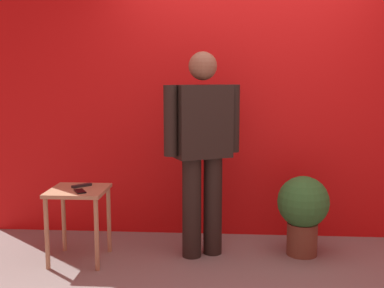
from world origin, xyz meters
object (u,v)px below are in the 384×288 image
standing_person (202,144)px  side_table (78,202)px  cell_phone (80,191)px  potted_plant (303,209)px  tv_remote (82,186)px

standing_person → side_table: size_ratio=2.83×
standing_person → cell_phone: bearing=-163.5°
standing_person → cell_phone: 1.07m
cell_phone → potted_plant: size_ratio=0.21×
tv_remote → cell_phone: bearing=-32.3°
cell_phone → potted_plant: (1.82, 0.35, -0.21)m
standing_person → tv_remote: bearing=-173.6°
standing_person → potted_plant: standing_person is taller
side_table → tv_remote: size_ratio=3.59×
standing_person → tv_remote: (-1.00, -0.11, -0.35)m
potted_plant → tv_remote: bearing=-174.7°
potted_plant → cell_phone: bearing=-169.2°
standing_person → potted_plant: bearing=4.1°
cell_phone → tv_remote: tv_remote is taller
standing_person → cell_phone: size_ratio=11.98×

